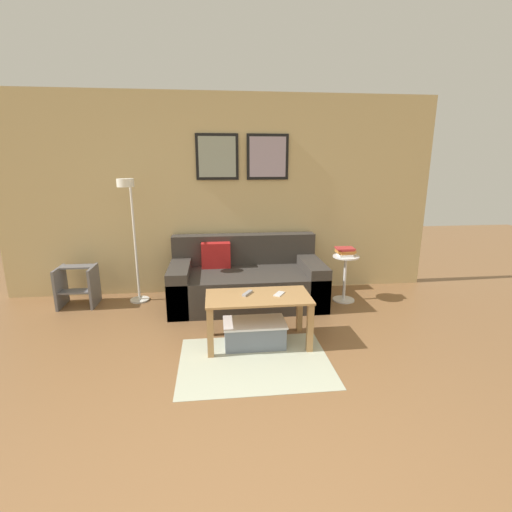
{
  "coord_description": "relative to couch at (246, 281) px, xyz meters",
  "views": [
    {
      "loc": [
        -0.11,
        -1.36,
        1.73
      ],
      "look_at": [
        0.27,
        2.02,
        0.85
      ],
      "focal_mm": 26.0,
      "sensor_mm": 36.0,
      "label": 1
    }
  ],
  "objects": [
    {
      "name": "coffee_table",
      "position": [
        0.02,
        -1.11,
        0.11
      ],
      "size": [
        0.99,
        0.5,
        0.49
      ],
      "color": "#AD7F4C",
      "rests_on": "ground_plane"
    },
    {
      "name": "couch",
      "position": [
        0.0,
        0.0,
        0.0
      ],
      "size": [
        1.85,
        0.95,
        0.8
      ],
      "color": "#38332D",
      "rests_on": "ground_plane"
    },
    {
      "name": "area_rug",
      "position": [
        -0.05,
        -1.46,
        -0.27
      ],
      "size": [
        1.33,
        0.99,
        0.01
      ],
      "primitive_type": "cube",
      "color": "#B2B79E",
      "rests_on": "ground_plane"
    },
    {
      "name": "side_table",
      "position": [
        1.24,
        -0.1,
        0.07
      ],
      "size": [
        0.32,
        0.32,
        0.58
      ],
      "color": "white",
      "rests_on": "ground_plane"
    },
    {
      "name": "step_stool",
      "position": [
        -2.05,
        0.1,
        -0.01
      ],
      "size": [
        0.42,
        0.38,
        0.49
      ],
      "color": "slate",
      "rests_on": "ground_plane"
    },
    {
      "name": "storage_bin",
      "position": [
        -0.02,
        -1.14,
        -0.15
      ],
      "size": [
        0.59,
        0.34,
        0.24
      ],
      "color": "slate",
      "rests_on": "ground_plane"
    },
    {
      "name": "book_stack",
      "position": [
        1.23,
        -0.09,
        0.36
      ],
      "size": [
        0.24,
        0.19,
        0.1
      ],
      "color": "silver",
      "rests_on": "side_table"
    },
    {
      "name": "wall_back",
      "position": [
        -0.25,
        0.5,
        1.01
      ],
      "size": [
        5.6,
        0.09,
        2.55
      ],
      "color": "tan",
      "rests_on": "ground_plane"
    },
    {
      "name": "floor_lamp",
      "position": [
        -1.35,
        0.05,
        0.77
      ],
      "size": [
        0.24,
        0.45,
        1.53
      ],
      "color": "white",
      "rests_on": "ground_plane"
    },
    {
      "name": "remote_control",
      "position": [
        -0.08,
        -1.05,
        0.22
      ],
      "size": [
        0.11,
        0.15,
        0.02
      ],
      "primitive_type": "cube",
      "rotation": [
        0.0,
        0.0,
        -0.56
      ],
      "color": "#99999E",
      "rests_on": "coffee_table"
    },
    {
      "name": "cell_phone",
      "position": [
        0.23,
        -1.09,
        0.22
      ],
      "size": [
        0.13,
        0.15,
        0.01
      ],
      "primitive_type": "cube",
      "rotation": [
        0.0,
        0.0,
        -0.56
      ],
      "color": "silver",
      "rests_on": "coffee_table"
    }
  ]
}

